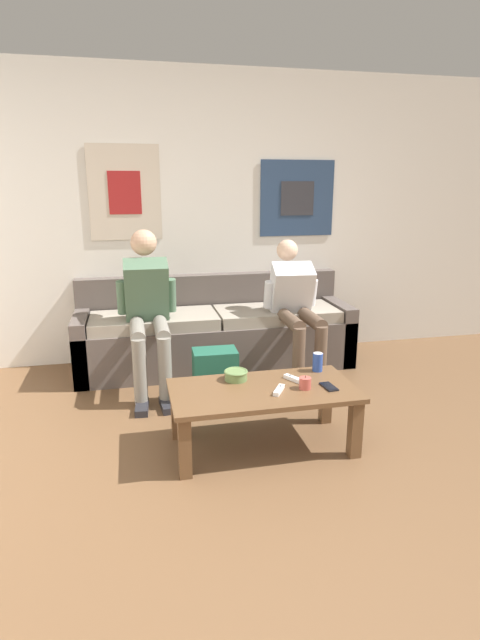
# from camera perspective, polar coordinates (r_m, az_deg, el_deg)

# --- Properties ---
(ground_plane) EXTENTS (18.00, 18.00, 0.00)m
(ground_plane) POSITION_cam_1_polar(r_m,az_deg,el_deg) (2.63, 5.57, -21.78)
(ground_plane) COLOR brown
(wall_back) EXTENTS (10.00, 0.07, 2.55)m
(wall_back) POSITION_cam_1_polar(r_m,az_deg,el_deg) (4.61, -4.02, 11.46)
(wall_back) COLOR silver
(wall_back) RESTS_ON ground_plane
(couch) EXTENTS (2.39, 0.69, 0.78)m
(couch) POSITION_cam_1_polar(r_m,az_deg,el_deg) (4.45, -2.83, -1.66)
(couch) COLOR #564C47
(couch) RESTS_ON ground_plane
(coffee_table) EXTENTS (1.12, 0.57, 0.39)m
(coffee_table) POSITION_cam_1_polar(r_m,az_deg,el_deg) (3.07, 2.64, -8.96)
(coffee_table) COLOR brown
(coffee_table) RESTS_ON ground_plane
(person_seated_adult) EXTENTS (0.47, 0.92, 1.23)m
(person_seated_adult) POSITION_cam_1_polar(r_m,az_deg,el_deg) (3.95, -10.52, 1.80)
(person_seated_adult) COLOR gray
(person_seated_adult) RESTS_ON ground_plane
(person_seated_teen) EXTENTS (0.47, 0.92, 1.12)m
(person_seated_teen) POSITION_cam_1_polar(r_m,az_deg,el_deg) (4.18, 6.38, 1.89)
(person_seated_teen) COLOR brown
(person_seated_teen) RESTS_ON ground_plane
(backpack) EXTENTS (0.33, 0.25, 0.41)m
(backpack) POSITION_cam_1_polar(r_m,az_deg,el_deg) (3.71, -2.83, -6.65)
(backpack) COLOR #1E5642
(backpack) RESTS_ON ground_plane
(ceramic_bowl) EXTENTS (0.15, 0.15, 0.06)m
(ceramic_bowl) POSITION_cam_1_polar(r_m,az_deg,el_deg) (3.15, -0.47, -6.25)
(ceramic_bowl) COLOR #607F47
(ceramic_bowl) RESTS_ON coffee_table
(pillar_candle) EXTENTS (0.07, 0.07, 0.08)m
(pillar_candle) POSITION_cam_1_polar(r_m,az_deg,el_deg) (3.05, 7.45, -7.16)
(pillar_candle) COLOR #B24C42
(pillar_candle) RESTS_ON coffee_table
(drink_can_blue) EXTENTS (0.07, 0.07, 0.12)m
(drink_can_blue) POSITION_cam_1_polar(r_m,az_deg,el_deg) (3.33, 8.87, -4.77)
(drink_can_blue) COLOR #28479E
(drink_can_blue) RESTS_ON coffee_table
(game_controller_near_left) EXTENTS (0.10, 0.14, 0.03)m
(game_controller_near_left) POSITION_cam_1_polar(r_m,az_deg,el_deg) (3.17, 6.15, -6.69)
(game_controller_near_left) COLOR white
(game_controller_near_left) RESTS_ON coffee_table
(game_controller_near_right) EXTENTS (0.10, 0.14, 0.03)m
(game_controller_near_right) POSITION_cam_1_polar(r_m,az_deg,el_deg) (2.99, 4.47, -7.99)
(game_controller_near_right) COLOR white
(game_controller_near_right) RESTS_ON coffee_table
(cell_phone) EXTENTS (0.08, 0.14, 0.01)m
(cell_phone) POSITION_cam_1_polar(r_m,az_deg,el_deg) (3.10, 10.12, -7.50)
(cell_phone) COLOR black
(cell_phone) RESTS_ON coffee_table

